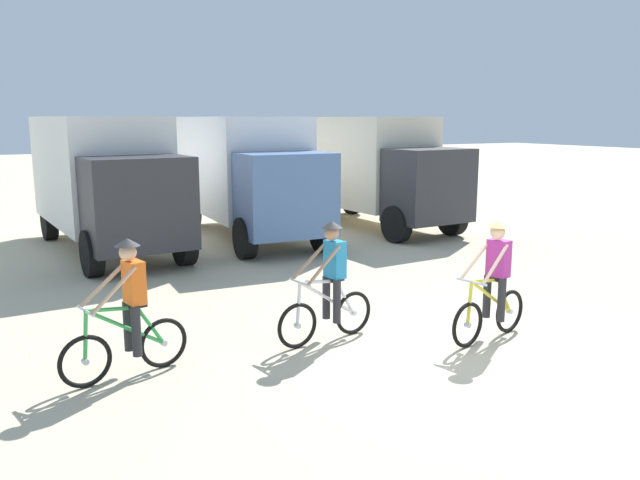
# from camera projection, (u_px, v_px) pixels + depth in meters

# --- Properties ---
(ground_plane) EXTENTS (120.00, 120.00, 0.00)m
(ground_plane) POSITION_uv_depth(u_px,v_px,m) (479.00, 358.00, 8.93)
(ground_plane) COLOR beige
(box_truck_white_box) EXTENTS (2.86, 6.91, 3.35)m
(box_truck_white_box) POSITION_uv_depth(u_px,v_px,m) (105.00, 176.00, 16.02)
(box_truck_white_box) COLOR white
(box_truck_white_box) RESTS_ON ground
(box_truck_avon_van) EXTENTS (2.65, 6.84, 3.35)m
(box_truck_avon_van) POSITION_uv_depth(u_px,v_px,m) (247.00, 171.00, 17.79)
(box_truck_avon_van) COLOR white
(box_truck_avon_van) RESTS_ON ground
(box_truck_cream_rv) EXTENTS (2.85, 6.90, 3.35)m
(box_truck_cream_rv) POSITION_uv_depth(u_px,v_px,m) (368.00, 165.00, 19.76)
(box_truck_cream_rv) COLOR beige
(box_truck_cream_rv) RESTS_ON ground
(cyclist_orange_shirt) EXTENTS (1.71, 0.56, 1.82)m
(cyclist_orange_shirt) POSITION_uv_depth(u_px,v_px,m) (128.00, 313.00, 8.18)
(cyclist_orange_shirt) COLOR black
(cyclist_orange_shirt) RESTS_ON ground
(cyclist_cowboy_hat) EXTENTS (1.72, 0.53, 1.82)m
(cyclist_cowboy_hat) POSITION_uv_depth(u_px,v_px,m) (329.00, 286.00, 9.52)
(cyclist_cowboy_hat) COLOR black
(cyclist_cowboy_hat) RESTS_ON ground
(cyclist_near_camera) EXTENTS (1.70, 0.57, 1.82)m
(cyclist_near_camera) POSITION_uv_depth(u_px,v_px,m) (493.00, 285.00, 9.58)
(cyclist_near_camera) COLOR black
(cyclist_near_camera) RESTS_ON ground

